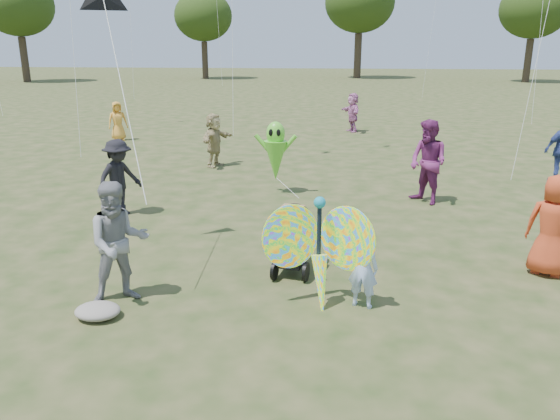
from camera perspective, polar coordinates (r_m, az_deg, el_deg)
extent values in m
plane|color=#51592B|center=(7.14, 0.22, -12.06)|extent=(160.00, 160.00, 0.00)
imported|color=#B4CBFF|center=(7.49, 8.67, -6.01)|extent=(0.47, 0.37, 1.13)
imported|color=gray|center=(7.79, -16.52, -3.31)|extent=(1.05, 0.98, 1.72)
ellipsoid|color=gray|center=(7.69, -18.52, -9.97)|extent=(0.60, 0.49, 0.19)
imported|color=#C4411F|center=(9.35, 26.61, -1.47)|extent=(0.93, 0.80, 1.60)
imported|color=black|center=(11.85, -16.48, 3.25)|extent=(1.05, 1.20, 1.61)
imported|color=tan|center=(16.20, -6.88, 7.28)|extent=(0.91, 1.53, 1.57)
imported|color=#742662|center=(12.65, 15.22, 4.84)|extent=(1.13, 1.16, 1.89)
imported|color=gold|center=(21.52, -16.60, 8.90)|extent=(0.84, 0.76, 1.45)
imported|color=#C06DA7|center=(22.94, 7.59, 10.07)|extent=(0.97, 1.54, 1.58)
cube|color=black|center=(8.53, 1.30, -3.02)|extent=(0.62, 0.93, 0.71)
cube|color=black|center=(8.65, 1.29, -5.08)|extent=(0.54, 0.75, 0.10)
ellipsoid|color=black|center=(8.67, 1.47, -0.41)|extent=(0.51, 0.45, 0.33)
cylinder|color=black|center=(8.38, -0.58, -6.34)|extent=(0.11, 0.30, 0.30)
cylinder|color=black|center=(8.34, 2.71, -6.49)|extent=(0.11, 0.30, 0.30)
cylinder|color=black|center=(9.11, 1.55, -4.67)|extent=(0.09, 0.23, 0.22)
cylinder|color=black|center=(7.94, 1.00, -1.28)|extent=(0.44, 0.11, 0.03)
cube|color=#A77B51|center=(8.36, 1.29, -0.50)|extent=(0.39, 0.34, 0.26)
ellipsoid|color=#F43826|center=(7.39, 1.14, -2.84)|extent=(0.98, 0.71, 1.24)
ellipsoid|color=#F43826|center=(7.37, 7.05, -3.05)|extent=(0.98, 0.71, 1.24)
cylinder|color=black|center=(7.41, 4.09, -3.26)|extent=(0.06, 0.06, 1.00)
cone|color=#F43826|center=(7.48, 4.32, -8.11)|extent=(0.36, 0.49, 0.93)
sphere|color=teal|center=(7.22, 4.17, 0.79)|extent=(0.16, 0.16, 0.16)
cylinder|color=silver|center=(8.41, -16.07, 11.65)|extent=(1.20, 1.92, 2.79)
cone|color=#61D031|center=(13.08, -0.46, 5.17)|extent=(0.56, 0.56, 0.95)
ellipsoid|color=#61D031|center=(12.97, -0.47, 7.98)|extent=(0.44, 0.39, 0.57)
ellipsoid|color=black|center=(12.79, -0.97, 8.09)|extent=(0.10, 0.05, 0.17)
ellipsoid|color=black|center=(12.77, -0.16, 8.08)|extent=(0.10, 0.05, 0.17)
cylinder|color=#61D031|center=(13.05, -1.78, 6.92)|extent=(0.43, 0.10, 0.49)
cylinder|color=#61D031|center=(12.97, 0.86, 6.87)|extent=(0.43, 0.10, 0.49)
cylinder|color=silver|center=(12.99, 0.75, 2.37)|extent=(0.61, 0.41, 0.41)
cylinder|color=#3A2D21|center=(59.72, -25.14, 14.05)|extent=(0.70, 0.70, 4.20)
ellipsoid|color=#2B4214|center=(59.81, -25.75, 18.71)|extent=(6.60, 6.60, 5.61)
cylinder|color=#3A2D21|center=(60.06, -7.84, 15.24)|extent=(0.63, 0.63, 3.78)
ellipsoid|color=#2B4214|center=(60.10, -8.02, 19.44)|extent=(5.94, 5.94, 5.05)
cylinder|color=#3A2D21|center=(61.23, 8.12, 15.65)|extent=(0.77, 0.77, 4.62)
ellipsoid|color=#2B4214|center=(61.37, 8.34, 20.68)|extent=(7.26, 7.26, 6.17)
cylinder|color=#3A2D21|center=(58.83, 24.48, 14.01)|extent=(0.66, 0.67, 3.99)
ellipsoid|color=#2B4214|center=(58.90, 25.05, 18.51)|extent=(6.27, 6.27, 5.33)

